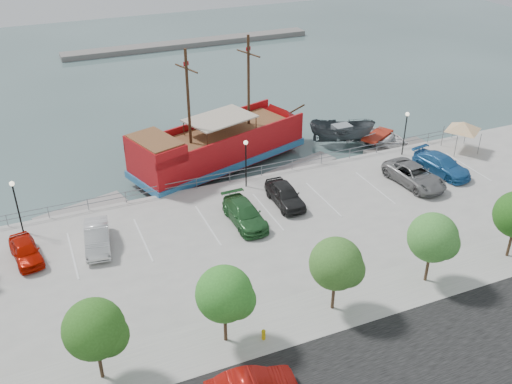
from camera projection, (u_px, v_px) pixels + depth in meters
name	position (u px, v px, depth m)	size (l,w,h in m)	color
ground	(278.00, 235.00, 43.99)	(160.00, 160.00, 0.00)	#38504F
street	(404.00, 372.00, 30.67)	(100.00, 8.00, 0.04)	black
sidewalk	(346.00, 304.00, 35.48)	(100.00, 4.00, 0.05)	gray
seawall_railing	(240.00, 174.00, 49.48)	(50.00, 0.06, 1.00)	slate
far_shore	(190.00, 43.00, 91.26)	(40.00, 3.00, 0.80)	slate
pirate_ship	(231.00, 143.00, 53.86)	(20.03, 11.04, 12.41)	#A50D12
patrol_boat	(341.00, 134.00, 57.68)	(2.46, 6.53, 2.53)	#3E454A
speedboat	(377.00, 139.00, 58.01)	(4.83, 6.76, 1.40)	silver
dock_west	(81.00, 211.00, 46.65)	(7.40, 2.11, 0.42)	gray
dock_mid	(301.00, 167.00, 53.52)	(7.41, 2.12, 0.42)	gray
dock_east	(397.00, 149.00, 57.20)	(6.97, 1.99, 0.40)	slate
canopy_tent	(464.00, 122.00, 53.67)	(4.64, 4.64, 3.32)	slate
fire_hydrant	(264.00, 334.00, 32.61)	(0.25, 0.25, 0.73)	gold
lamp_post_left	(15.00, 198.00, 41.12)	(0.36, 0.36, 4.28)	black
lamp_post_mid	(246.00, 155.00, 47.26)	(0.36, 0.36, 4.28)	black
lamp_post_right	(406.00, 126.00, 52.71)	(0.36, 0.36, 4.28)	black
tree_b	(97.00, 331.00, 28.74)	(3.30, 3.20, 5.00)	#473321
tree_c	(227.00, 295.00, 31.13)	(3.30, 3.20, 5.00)	#473321
tree_d	(339.00, 265.00, 33.51)	(3.30, 3.20, 5.00)	#473321
tree_e	(435.00, 239.00, 35.90)	(3.30, 3.20, 5.00)	#473321
parked_car_a	(26.00, 251.00, 39.21)	(1.72, 4.26, 1.45)	#BD1303
parked_car_b	(97.00, 238.00, 40.50)	(1.67, 4.79, 1.58)	silver
parked_car_d	(245.00, 214.00, 43.31)	(2.19, 5.38, 1.56)	#29602E
parked_car_e	(285.00, 194.00, 45.79)	(1.98, 4.92, 1.68)	black
parked_car_g	(414.00, 175.00, 48.67)	(2.77, 6.01, 1.67)	slate
parked_car_h	(442.00, 165.00, 50.49)	(2.28, 5.61, 1.63)	#2361A0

